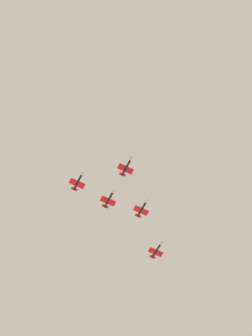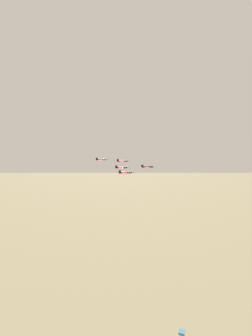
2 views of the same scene
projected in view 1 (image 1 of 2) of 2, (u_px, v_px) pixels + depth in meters
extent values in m
cylinder|color=black|center=(126.00, 168.00, 209.10)|extent=(4.13, 7.87, 0.99)
cone|color=#9EA3AD|center=(131.00, 159.00, 207.30)|extent=(1.58, 2.03, 0.94)
cube|color=red|center=(126.00, 169.00, 209.22)|extent=(7.79, 5.52, 0.16)
cube|color=red|center=(122.00, 174.00, 210.39)|extent=(3.32, 2.38, 0.16)
cube|color=black|center=(123.00, 174.00, 211.11)|extent=(0.70, 1.39, 1.63)
cylinder|color=black|center=(142.00, 210.00, 219.19)|extent=(4.13, 7.87, 0.99)
cone|color=#9EA3AD|center=(146.00, 201.00, 217.39)|extent=(1.58, 2.03, 0.94)
cube|color=red|center=(141.00, 211.00, 219.31)|extent=(7.79, 5.52, 0.16)
cube|color=red|center=(138.00, 216.00, 220.48)|extent=(3.32, 2.38, 0.16)
cube|color=black|center=(138.00, 215.00, 221.20)|extent=(0.70, 1.39, 1.63)
cylinder|color=black|center=(78.00, 183.00, 212.05)|extent=(4.13, 7.87, 0.99)
cone|color=#9EA3AD|center=(82.00, 174.00, 210.25)|extent=(1.58, 2.03, 0.94)
cube|color=red|center=(77.00, 184.00, 212.17)|extent=(7.79, 5.52, 0.16)
cube|color=red|center=(74.00, 189.00, 213.34)|extent=(3.32, 2.38, 0.16)
cube|color=black|center=(75.00, 188.00, 214.06)|extent=(0.70, 1.39, 1.63)
cylinder|color=black|center=(108.00, 200.00, 215.34)|extent=(4.13, 7.87, 0.99)
cone|color=#9EA3AD|center=(113.00, 192.00, 213.54)|extent=(1.58, 2.03, 0.94)
cube|color=red|center=(108.00, 201.00, 215.47)|extent=(7.79, 5.52, 0.16)
cube|color=red|center=(105.00, 206.00, 216.63)|extent=(3.32, 2.38, 0.16)
cube|color=black|center=(105.00, 205.00, 217.35)|extent=(0.70, 1.39, 1.63)
cylinder|color=black|center=(156.00, 251.00, 226.50)|extent=(4.13, 7.87, 0.99)
cone|color=#9EA3AD|center=(161.00, 244.00, 224.69)|extent=(1.58, 2.03, 0.94)
cube|color=red|center=(156.00, 252.00, 226.62)|extent=(7.79, 5.52, 0.16)
cube|color=red|center=(153.00, 257.00, 227.79)|extent=(3.32, 2.38, 0.16)
cube|color=black|center=(153.00, 256.00, 228.51)|extent=(0.70, 1.39, 1.63)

